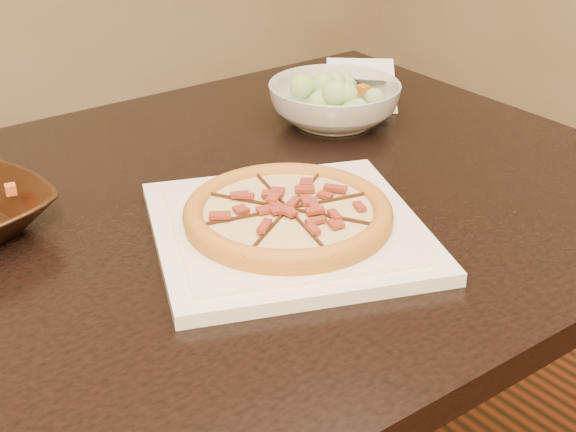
# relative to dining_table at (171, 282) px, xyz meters

# --- Properties ---
(dining_table) EXTENTS (1.48, 0.97, 0.75)m
(dining_table) POSITION_rel_dining_table_xyz_m (0.00, 0.00, 0.00)
(dining_table) COLOR black
(dining_table) RESTS_ON floor
(plate) EXTENTS (0.44, 0.44, 0.02)m
(plate) POSITION_rel_dining_table_xyz_m (0.10, -0.13, 0.11)
(plate) COLOR white
(plate) RESTS_ON dining_table
(pizza) EXTENTS (0.27, 0.27, 0.03)m
(pizza) POSITION_rel_dining_table_xyz_m (0.10, -0.13, 0.13)
(pizza) COLOR #B68231
(pizza) RESTS_ON plate
(salad_bowl) EXTENTS (0.30, 0.30, 0.07)m
(salad_bowl) POSITION_rel_dining_table_xyz_m (0.41, 0.14, 0.13)
(salad_bowl) COLOR silver
(salad_bowl) RESTS_ON dining_table
(salad) EXTENTS (0.12, 0.10, 0.04)m
(salad) POSITION_rel_dining_table_xyz_m (0.41, 0.14, 0.19)
(salad) COLOR #B0C790
(salad) RESTS_ON salad_bowl
(cling_film) EXTENTS (0.17, 0.16, 0.05)m
(cling_film) POSITION_rel_dining_table_xyz_m (0.51, 0.18, 0.12)
(cling_film) COLOR silver
(cling_film) RESTS_ON dining_table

